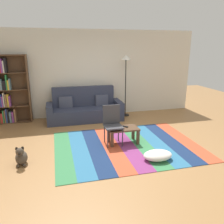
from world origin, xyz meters
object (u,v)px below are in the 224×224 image
(coffee_table, at_px, (123,131))
(couch, at_px, (85,109))
(bookshelf, at_px, (9,91))
(pouf, at_px, (158,155))
(tv_remote, at_px, (125,126))
(folding_chair, at_px, (112,121))
(standing_lamp, at_px, (126,66))
(dog, at_px, (21,157))

(coffee_table, bearing_deg, couch, 107.28)
(bookshelf, relative_size, coffee_table, 2.85)
(pouf, relative_size, tv_remote, 3.90)
(couch, distance_m, bookshelf, 2.23)
(tv_remote, distance_m, folding_chair, 0.34)
(standing_lamp, bearing_deg, pouf, -95.46)
(standing_lamp, xyz_separation_m, folding_chair, (-0.97, -2.06, -1.08))
(standing_lamp, relative_size, folding_chair, 2.15)
(standing_lamp, bearing_deg, tv_remote, -107.63)
(dog, relative_size, tv_remote, 2.65)
(couch, distance_m, coffee_table, 2.09)
(couch, relative_size, folding_chair, 2.51)
(couch, bearing_deg, pouf, -70.54)
(pouf, bearing_deg, coffee_table, 113.78)
(couch, relative_size, tv_remote, 15.07)
(bookshelf, distance_m, standing_lamp, 3.54)
(bookshelf, height_order, dog, bookshelf)
(tv_remote, height_order, folding_chair, folding_chair)
(bookshelf, bearing_deg, folding_chair, -41.52)
(tv_remote, xyz_separation_m, folding_chair, (-0.31, 0.01, 0.15))
(bookshelf, distance_m, dog, 2.93)
(bookshelf, height_order, pouf, bookshelf)
(bookshelf, xyz_separation_m, tv_remote, (2.81, -2.23, -0.56))
(coffee_table, height_order, standing_lamp, standing_lamp)
(dog, bearing_deg, pouf, -10.46)
(pouf, distance_m, folding_chair, 1.30)
(pouf, relative_size, standing_lamp, 0.30)
(coffee_table, xyz_separation_m, folding_chair, (-0.24, 0.06, 0.23))
(bookshelf, xyz_separation_m, folding_chair, (2.51, -2.22, -0.41))
(dog, distance_m, folding_chair, 2.04)
(coffee_table, distance_m, tv_remote, 0.12)
(bookshelf, bearing_deg, dog, -78.26)
(pouf, height_order, folding_chair, folding_chair)
(dog, xyz_separation_m, tv_remote, (2.24, 0.53, 0.23))
(tv_remote, bearing_deg, dog, 154.13)
(dog, height_order, standing_lamp, standing_lamp)
(couch, distance_m, tv_remote, 2.06)
(coffee_table, bearing_deg, tv_remote, 37.37)
(couch, distance_m, dog, 2.93)
(pouf, xyz_separation_m, dog, (-2.60, 0.48, 0.06))
(coffee_table, xyz_separation_m, standing_lamp, (0.72, 2.12, 1.32))
(dog, relative_size, folding_chair, 0.44)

